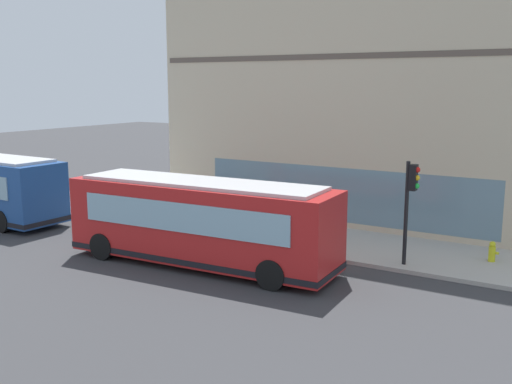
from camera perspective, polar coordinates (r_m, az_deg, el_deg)
name	(u,v)px	position (r m, az deg, el deg)	size (l,w,h in m)	color
ground	(256,273)	(20.58, -0.01, -7.80)	(120.00, 120.00, 0.00)	#38383A
sidewalk_curb	(317,240)	(24.67, 5.90, -4.59)	(4.52, 40.00, 0.15)	#B2ADA3
building_corner	(375,74)	(29.47, 11.38, 11.02)	(7.72, 19.19, 13.74)	beige
city_bus_nearside	(200,223)	(21.19, -5.36, -2.95)	(3.08, 10.16, 3.07)	red
traffic_light_near_corner	(411,193)	(21.09, 14.61, -0.12)	(0.32, 0.49, 3.65)	black
fire_hydrant	(492,252)	(22.91, 21.71, -5.33)	(0.35, 0.35, 0.74)	gold
pedestrian_by_light_pole	(277,208)	(26.19, 2.07, -1.50)	(0.32, 0.32, 1.55)	#3359A5
pedestrian_near_hydrant	(174,202)	(26.99, -7.85, -0.93)	(0.32, 0.32, 1.77)	gold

